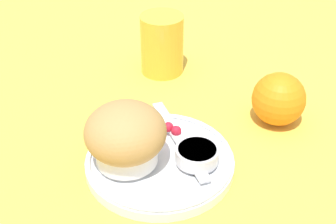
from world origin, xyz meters
The scene contains 8 objects.
ground_plane centered at (0.00, 0.00, 0.00)m, with size 3.00×3.00×0.00m, color gold.
plate centered at (0.00, -0.02, 0.01)m, with size 0.20×0.20×0.02m.
muffin centered at (-0.03, -0.05, 0.06)m, with size 0.10×0.10×0.08m.
cream_ramekin centered at (0.04, 0.00, 0.03)m, with size 0.06×0.06×0.02m.
berry_pair centered at (-0.02, 0.02, 0.03)m, with size 0.03×0.01×0.01m.
butter_knife centered at (0.00, 0.02, 0.02)m, with size 0.16×0.11×0.00m.
orange_fruit centered at (0.07, 0.17, 0.04)m, with size 0.08×0.08×0.08m.
juice_glass centered at (-0.16, 0.18, 0.05)m, with size 0.07×0.07×0.10m.
Camera 1 is at (0.30, -0.38, 0.42)m, focal length 50.00 mm.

